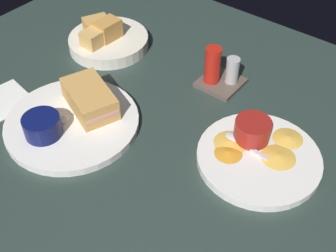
{
  "coord_description": "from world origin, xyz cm",
  "views": [
    {
      "loc": [
        47.79,
        -44.34,
        61.63
      ],
      "look_at": [
        10.46,
        3.06,
        3.0
      ],
      "focal_mm": 46.27,
      "sensor_mm": 36.0,
      "label": 1
    }
  ],
  "objects": [
    {
      "name": "plate_sandwich_main",
      "position": [
        -6.82,
        -6.49,
        0.8
      ],
      "size": [
        27.15,
        27.15,
        1.6
      ],
      "primitive_type": "cylinder",
      "color": "white",
      "rests_on": "ground_plane"
    },
    {
      "name": "ramekin_dark_sauce",
      "position": [
        -8.15,
        -12.45,
        3.81
      ],
      "size": [
        7.28,
        7.28,
        4.12
      ],
      "color": "#0C144C",
      "rests_on": "plate_sandwich_main"
    },
    {
      "name": "spoon_by_dark_ramekin",
      "position": [
        -7.91,
        -6.76,
        1.96
      ],
      "size": [
        2.33,
        9.91,
        0.8
      ],
      "color": "silver",
      "rests_on": "plate_sandwich_main"
    },
    {
      "name": "paper_napkin_folded",
      "position": [
        -24.17,
        -9.82,
        0.2
      ],
      "size": [
        12.25,
        10.58,
        0.4
      ],
      "primitive_type": "cube",
      "rotation": [
        0.0,
        0.0,
        -0.15
      ],
      "color": "white",
      "rests_on": "ground_plane"
    },
    {
      "name": "ramekin_light_gravy",
      "position": [
        24.25,
        11.53,
        3.89
      ],
      "size": [
        6.99,
        6.99,
        4.28
      ],
      "color": "maroon",
      "rests_on": "plate_chips_companion"
    },
    {
      "name": "condiment_caddy",
      "position": [
        9.1,
        23.29,
        3.41
      ],
      "size": [
        9.0,
        9.0,
        9.5
      ],
      "color": "brown",
      "rests_on": "ground_plane"
    },
    {
      "name": "bread_basket_rear",
      "position": [
        -20.98,
        18.47,
        2.29
      ],
      "size": [
        19.71,
        19.71,
        7.6
      ],
      "color": "silver",
      "rests_on": "ground_plane"
    },
    {
      "name": "spoon_by_gravy_ramekin",
      "position": [
        22.84,
        9.1,
        1.96
      ],
      "size": [
        9.95,
        2.51,
        0.8
      ],
      "color": "silver",
      "rests_on": "plate_chips_companion"
    },
    {
      "name": "plantain_chip_scatter",
      "position": [
        26.54,
        10.0,
        1.9
      ],
      "size": [
        17.04,
        17.34,
        0.6
      ],
      "color": "orange",
      "rests_on": "plate_chips_companion"
    },
    {
      "name": "sandwich_half_near",
      "position": [
        -6.49,
        -1.34,
        4.0
      ],
      "size": [
        14.9,
        11.85,
        4.8
      ],
      "color": "tan",
      "rests_on": "plate_sandwich_main"
    },
    {
      "name": "ground_plane",
      "position": [
        0.0,
        0.0,
        -1.5
      ],
      "size": [
        110.0,
        110.0,
        3.0
      ],
      "primitive_type": "cube",
      "color": "#283833"
    },
    {
      "name": "plate_chips_companion",
      "position": [
        27.75,
        8.61,
        0.8
      ],
      "size": [
        23.3,
        23.3,
        1.6
      ],
      "primitive_type": "cylinder",
      "color": "white",
      "rests_on": "ground_plane"
    }
  ]
}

